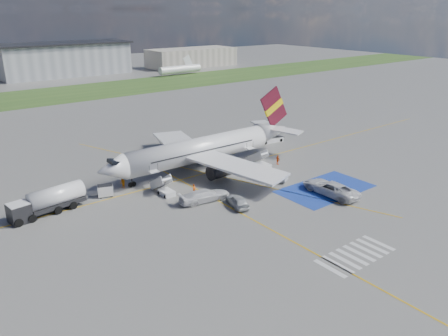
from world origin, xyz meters
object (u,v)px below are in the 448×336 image
at_px(car_silver_b, 274,177).
at_px(van_white_a, 331,186).
at_px(fuel_tanker, 48,203).
at_px(car_silver_a, 238,201).
at_px(belt_loader, 271,140).
at_px(gpu_cart, 105,191).
at_px(airliner, 206,148).
at_px(van_white_b, 205,194).

height_order(car_silver_b, van_white_a, van_white_a).
height_order(fuel_tanker, car_silver_a, fuel_tanker).
distance_m(belt_loader, van_white_a, 26.43).
bearing_deg(gpu_cart, van_white_a, -17.78).
xyz_separation_m(fuel_tanker, gpu_cart, (7.91, 0.48, -0.59)).
distance_m(gpu_cart, car_silver_b, 24.86).
height_order(belt_loader, car_silver_a, belt_loader).
distance_m(fuel_tanker, car_silver_b, 32.09).
bearing_deg(airliner, fuel_tanker, -176.98).
bearing_deg(car_silver_b, van_white_a, 83.24).
relative_size(fuel_tanker, car_silver_b, 2.32).
bearing_deg(airliner, van_white_a, -69.21).
relative_size(fuel_tanker, car_silver_a, 2.14).
bearing_deg(belt_loader, car_silver_a, -134.95).
bearing_deg(van_white_a, belt_loader, -115.18).
distance_m(fuel_tanker, belt_loader, 45.04).
xyz_separation_m(gpu_cart, car_silver_b, (22.65, -10.23, -0.08)).
bearing_deg(car_silver_a, van_white_a, 174.55).
height_order(car_silver_a, car_silver_b, car_silver_a).
relative_size(fuel_tanker, van_white_a, 1.48).
xyz_separation_m(car_silver_a, van_white_b, (-2.48, 4.09, 0.30)).
distance_m(car_silver_b, van_white_a, 9.05).
xyz_separation_m(fuel_tanker, car_silver_a, (20.46, -13.40, -0.59)).
xyz_separation_m(airliner, van_white_b, (-7.97, -10.69, -2.31)).
bearing_deg(car_silver_b, airliner, -92.64).
distance_m(airliner, gpu_cart, 18.24).
relative_size(airliner, van_white_a, 5.54).
height_order(airliner, belt_loader, airliner).
bearing_deg(car_silver_a, car_silver_b, -144.82).
distance_m(car_silver_a, van_white_b, 4.79).
height_order(airliner, fuel_tanker, airliner).
xyz_separation_m(belt_loader, car_silver_a, (-24.23, -18.98, 0.38)).
bearing_deg(car_silver_b, car_silver_a, -5.33).
height_order(airliner, gpu_cart, airliner).
bearing_deg(van_white_a, airliner, -69.15).
bearing_deg(belt_loader, van_white_a, -108.27).
distance_m(airliner, van_white_b, 13.53).
xyz_separation_m(car_silver_b, van_white_a, (2.86, -8.57, 0.55)).
relative_size(gpu_cart, car_silver_b, 0.56).
xyz_separation_m(fuel_tanker, car_silver_b, (30.56, -9.75, -0.67)).
relative_size(fuel_tanker, gpu_cart, 4.13).
bearing_deg(van_white_a, van_white_b, -30.18).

